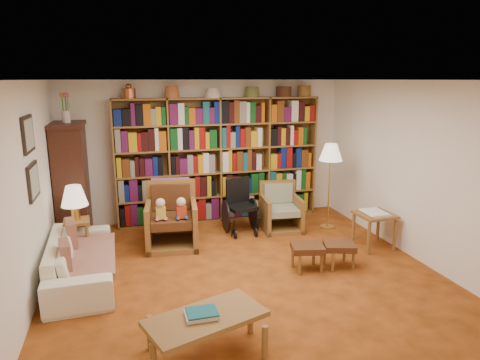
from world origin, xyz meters
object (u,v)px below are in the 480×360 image
object	(u,v)px
wheelchair	(240,207)
footstool_b	(339,248)
sofa	(81,259)
footstool_a	(307,249)
armchair_sage	(280,211)
side_table_papers	(375,219)
floor_lamp	(331,156)
side_table_lamp	(77,231)
armchair_leather	(171,219)
coffee_table	(206,320)

from	to	relation	value
wheelchair	footstool_b	distance (m)	1.99
sofa	footstool_a	xyz separation A→B (m)	(2.90, -0.50, 0.01)
armchair_sage	side_table_papers	distance (m)	1.61
armchair_sage	floor_lamp	size ratio (longest dim) A/B	0.54
floor_lamp	sofa	bearing A→B (deg)	-166.27
side_table_papers	footstool_a	world-z (taller)	side_table_papers
armchair_sage	footstool_a	world-z (taller)	armchair_sage
floor_lamp	footstool_b	size ratio (longest dim) A/B	2.98
footstool_b	wheelchair	bearing A→B (deg)	117.50
side_table_lamp	armchair_sage	bearing A→B (deg)	6.86
footstool_a	sofa	bearing A→B (deg)	170.29
wheelchair	side_table_lamp	bearing A→B (deg)	-169.82
floor_lamp	footstool_a	xyz separation A→B (m)	(-1.04, -1.46, -0.97)
armchair_leather	coffee_table	distance (m)	2.87
armchair_leather	footstool_b	world-z (taller)	armchair_leather
side_table_lamp	side_table_papers	xyz separation A→B (m)	(4.30, -0.81, 0.06)
armchair_leather	armchair_sage	distance (m)	1.89
armchair_leather	armchair_sage	size ratio (longest dim) A/B	1.24
wheelchair	armchair_leather	bearing A→B (deg)	-166.33
armchair_leather	coffee_table	bearing A→B (deg)	-90.15
side_table_lamp	footstool_a	xyz separation A→B (m)	(3.00, -1.27, -0.11)
armchair_sage	wheelchair	distance (m)	0.70
armchair_sage	side_table_papers	xyz separation A→B (m)	(1.08, -1.19, 0.15)
side_table_lamp	floor_lamp	xyz separation A→B (m)	(4.04, 0.19, 0.87)
side_table_papers	armchair_sage	bearing A→B (deg)	132.04
side_table_papers	coffee_table	bearing A→B (deg)	-147.28
wheelchair	side_table_papers	bearing A→B (deg)	-35.53
sofa	side_table_lamp	size ratio (longest dim) A/B	3.43
armchair_leather	wheelchair	xyz separation A→B (m)	(1.19, 0.29, 0.01)
footstool_a	coffee_table	size ratio (longest dim) A/B	0.40
armchair_leather	coffee_table	xyz separation A→B (m)	(-0.01, -2.87, -0.05)
footstool_b	coffee_table	xyz separation A→B (m)	(-2.11, -1.40, 0.07)
floor_lamp	footstool_a	bearing A→B (deg)	-125.47
armchair_leather	coffee_table	world-z (taller)	armchair_leather
armchair_leather	footstool_a	xyz separation A→B (m)	(1.65, -1.44, -0.11)
armchair_sage	coffee_table	xyz separation A→B (m)	(-1.88, -3.09, 0.05)
floor_lamp	footstool_a	world-z (taller)	floor_lamp
side_table_lamp	floor_lamp	bearing A→B (deg)	2.67
floor_lamp	footstool_a	size ratio (longest dim) A/B	3.02
side_table_papers	sofa	bearing A→B (deg)	179.56
sofa	coffee_table	bearing A→B (deg)	-149.33
coffee_table	wheelchair	bearing A→B (deg)	69.32
side_table_papers	side_table_lamp	bearing A→B (deg)	169.39
armchair_sage	wheelchair	world-z (taller)	wheelchair
side_table_lamp	coffee_table	distance (m)	3.02
armchair_leather	wheelchair	distance (m)	1.22
side_table_lamp	footstool_b	distance (m)	3.69
footstool_b	sofa	bearing A→B (deg)	170.95
armchair_sage	footstool_b	bearing A→B (deg)	-82.35
side_table_papers	floor_lamp	bearing A→B (deg)	104.87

